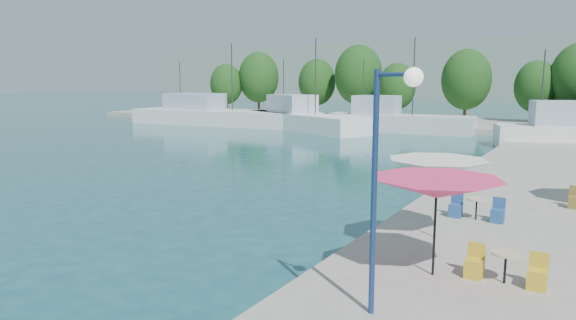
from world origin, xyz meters
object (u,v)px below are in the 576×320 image
Objects in this scene: trawler_03 at (394,122)px; street_lamp at (389,148)px; trawler_02 at (303,120)px; umbrella_pink at (437,188)px; umbrella_white at (437,167)px; trawler_01 at (213,116)px.

trawler_03 is 45.78m from street_lamp.
trawler_02 is at bearing 134.58° from street_lamp.
trawler_02 is 5.68× the size of umbrella_pink.
trawler_03 is 4.92× the size of umbrella_pink.
umbrella_pink is 3.26m from umbrella_white.
trawler_03 is at bearing 111.21° from umbrella_white.
trawler_01 reaches higher than umbrella_white.
trawler_01 is at bearing 134.97° from umbrella_pink.
trawler_02 is 44.90m from umbrella_pink.
trawler_02 is at bearing -5.14° from trawler_01.
trawler_01 and trawler_03 have the same top height.
umbrella_white is 0.60× the size of street_lamp.
trawler_03 reaches higher than umbrella_white.
umbrella_pink is at bearing -49.78° from trawler_01.
trawler_02 is 6.03× the size of umbrella_white.
umbrella_pink is 3.14m from street_lamp.
umbrella_white is at bearing -47.90° from trawler_01.
street_lamp is (15.01, -43.14, 3.02)m from trawler_03.
street_lamp is at bearing -84.30° from umbrella_white.
street_lamp is at bearing -52.04° from trawler_01.
trawler_02 is 47.26m from street_lamp.
trawler_02 is at bearing 124.84° from umbrella_white.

